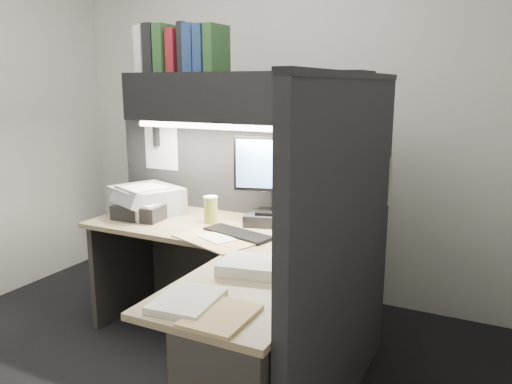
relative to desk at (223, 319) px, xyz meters
The scene contains 21 objects.
floor 0.61m from the desk, behind, with size 3.50×3.50×0.00m, color black.
wall_back 1.81m from the desk, 105.82° to the left, with size 3.50×0.04×2.70m, color silver.
partition_back 1.07m from the desk, 113.00° to the left, with size 1.90×0.06×1.60m, color black.
partition_right 0.68m from the desk, 18.19° to the left, with size 0.06×1.50×1.60m, color black.
desk is the anchor object (origin of this frame).
overhead_shelf 1.33m from the desk, 111.79° to the left, with size 1.55×0.34×0.30m, color black.
task_light_tube 1.12m from the desk, 116.16° to the left, with size 0.04×0.04×1.32m, color white.
monitor 0.90m from the desk, 94.74° to the left, with size 0.49×0.31×0.54m.
keyboard 0.56m from the desk, 109.60° to the left, with size 0.43×0.14×0.02m, color black.
mousepad 0.64m from the desk, 69.06° to the left, with size 0.24×0.22×0.00m, color navy.
mouse 0.65m from the desk, 70.00° to the left, with size 0.07×0.11×0.04m, color black.
telephone 0.96m from the desk, 65.66° to the left, with size 0.23×0.24×0.09m, color tan.
coffee_cup 0.84m from the desk, 125.86° to the left, with size 0.08×0.08×0.16m, color #D0C353.
printer 1.21m from the desk, 146.72° to the left, with size 0.43×0.37×0.17m, color #999C9F.
notebook_stack 1.09m from the desk, 150.40° to the left, with size 0.31×0.26×0.09m, color black.
open_folder 0.49m from the desk, 125.03° to the left, with size 0.46×0.30×0.01m, color tan.
paper_stack_a 0.35m from the desk, ahead, with size 0.27×0.23×0.05m, color white.
paper_stack_b 0.55m from the desk, 76.91° to the right, with size 0.23×0.28×0.03m, color white.
manila_stack 0.64m from the desk, 60.10° to the right, with size 0.22×0.28×0.02m, color tan.
binder_row 1.71m from the desk, 133.88° to the left, with size 0.57×0.25×0.30m.
pinned_papers 0.83m from the desk, 90.40° to the left, with size 1.76×1.31×0.51m.
Camera 1 is at (1.59, -1.96, 1.58)m, focal length 35.00 mm.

